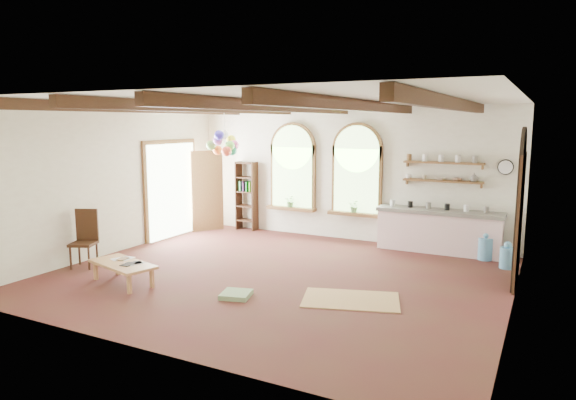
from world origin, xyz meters
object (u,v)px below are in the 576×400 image
Objects in this scene: side_chair at (84,251)px; balloon_cluster at (224,144)px; coffee_table at (123,265)px; kitchen_counter at (439,231)px.

side_chair is 3.88m from balloon_cluster.
coffee_table is at bearing -17.04° from side_chair.
coffee_table is at bearing -86.62° from balloon_cluster.
kitchen_counter is 7.40m from side_chair.
coffee_table is 1.26× the size of balloon_cluster.
balloon_cluster is (-4.71, -1.31, 1.85)m from kitchen_counter.
balloon_cluster is (1.25, 3.08, 2.00)m from side_chair.
balloon_cluster is (-0.21, 3.53, 1.99)m from coffee_table.
balloon_cluster reaches higher than coffee_table.
side_chair is at bearing -112.12° from balloon_cluster.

